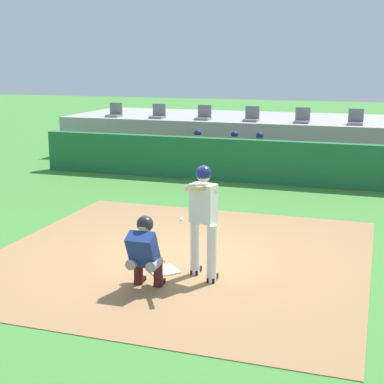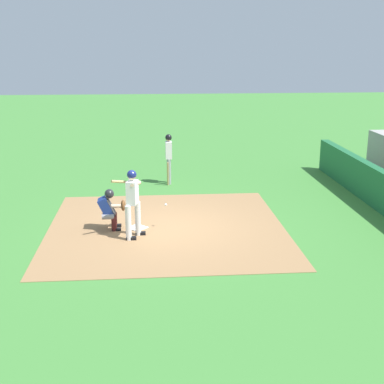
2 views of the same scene
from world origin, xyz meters
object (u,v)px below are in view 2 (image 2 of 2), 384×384
object	(u,v)px
home_plate	(137,228)
batter_at_plate	(133,199)
on_deck_batter	(169,156)
catcher_crouched	(110,208)

from	to	relation	value
home_plate	batter_at_plate	distance (m)	1.23
batter_at_plate	on_deck_batter	xyz separation A→B (m)	(-5.44, 1.13, -0.02)
catcher_crouched	on_deck_batter	size ratio (longest dim) A/B	1.04
home_plate	batter_at_plate	bearing A→B (deg)	-6.01
home_plate	batter_at_plate	size ratio (longest dim) A/B	0.24
batter_at_plate	catcher_crouched	world-z (taller)	batter_at_plate
home_plate	batter_at_plate	xyz separation A→B (m)	(0.69, -0.07, 1.01)
home_plate	batter_at_plate	world-z (taller)	batter_at_plate
batter_at_plate	catcher_crouched	size ratio (longest dim) A/B	0.97
on_deck_batter	batter_at_plate	bearing A→B (deg)	-11.73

